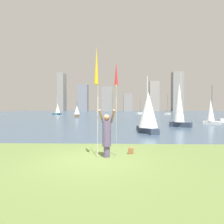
% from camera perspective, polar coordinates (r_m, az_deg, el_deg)
% --- Properties ---
extents(ground, '(120.00, 138.00, 0.12)m').
position_cam_1_polar(ground, '(58.75, 0.83, -0.75)').
color(ground, '#5B7038').
extents(person, '(0.72, 0.54, 1.98)m').
position_cam_1_polar(person, '(8.20, -1.53, -6.28)').
color(person, '#594C72').
rests_on(person, ground).
extents(kite_flag_left, '(0.16, 0.76, 4.51)m').
position_cam_1_polar(kite_flag_left, '(8.05, -4.50, 12.72)').
color(kite_flag_left, '#B2B2B7').
rests_on(kite_flag_left, ground).
extents(kite_flag_right, '(0.16, 0.61, 4.03)m').
position_cam_1_polar(kite_flag_right, '(8.66, 1.25, 10.21)').
color(kite_flag_right, '#B2B2B7').
rests_on(kite_flag_right, ground).
extents(bag, '(0.23, 0.16, 0.26)m').
position_cam_1_polar(bag, '(8.95, 5.45, -11.13)').
color(bag, brown).
rests_on(bag, ground).
extents(sailboat_0, '(2.30, 2.77, 5.10)m').
position_cam_1_polar(sailboat_0, '(59.31, -15.47, 0.85)').
color(sailboat_0, '#2D6084').
rests_on(sailboat_0, ground).
extents(sailboat_1, '(2.20, 1.85, 5.84)m').
position_cam_1_polar(sailboat_1, '(22.11, 18.88, 1.88)').
color(sailboat_1, '#333D51').
rests_on(sailboat_1, ground).
extents(sailboat_2, '(2.21, 2.61, 5.89)m').
position_cam_1_polar(sailboat_2, '(59.06, 15.83, -0.43)').
color(sailboat_2, silver).
rests_on(sailboat_2, ground).
extents(sailboat_4, '(1.38, 2.51, 3.48)m').
position_cam_1_polar(sailboat_4, '(42.35, -10.13, 0.05)').
color(sailboat_4, brown).
rests_on(sailboat_4, ground).
extents(sailboat_5, '(1.98, 1.80, 4.83)m').
position_cam_1_polar(sailboat_5, '(26.95, 26.67, -0.15)').
color(sailboat_5, silver).
rests_on(sailboat_5, ground).
extents(sailboat_6, '(1.90, 3.18, 4.63)m').
position_cam_1_polar(sailboat_6, '(16.20, 10.40, -0.05)').
color(sailboat_6, '#333D51').
rests_on(sailboat_6, ground).
extents(sailboat_8, '(2.86, 2.74, 4.42)m').
position_cam_1_polar(sailboat_8, '(61.53, 8.16, -0.34)').
color(sailboat_8, silver).
rests_on(sailboat_8, ground).
extents(skyline_tower_0, '(3.63, 7.56, 22.11)m').
position_cam_1_polar(skyline_tower_0, '(120.64, -14.29, 5.55)').
color(skyline_tower_0, gray).
rests_on(skyline_tower_0, ground).
extents(skyline_tower_1, '(5.78, 5.75, 15.51)m').
position_cam_1_polar(skyline_tower_1, '(118.63, -8.39, 4.05)').
color(skyline_tower_1, gray).
rests_on(skyline_tower_1, ground).
extents(skyline_tower_2, '(6.09, 5.23, 14.03)m').
position_cam_1_polar(skyline_tower_2, '(114.81, -1.42, 3.78)').
color(skyline_tower_2, gray).
rests_on(skyline_tower_2, ground).
extents(skyline_tower_3, '(4.87, 7.08, 9.86)m').
position_cam_1_polar(skyline_tower_3, '(114.23, 4.57, 2.75)').
color(skyline_tower_3, gray).
rests_on(skyline_tower_3, ground).
extents(skyline_tower_4, '(5.51, 4.07, 17.16)m').
position_cam_1_polar(skyline_tower_4, '(116.82, 12.07, 4.48)').
color(skyline_tower_4, gray).
rests_on(skyline_tower_4, ground).
extents(skyline_tower_5, '(6.05, 5.13, 22.28)m').
position_cam_1_polar(skyline_tower_5, '(119.09, 18.36, 5.62)').
color(skyline_tower_5, gray).
rests_on(skyline_tower_5, ground).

